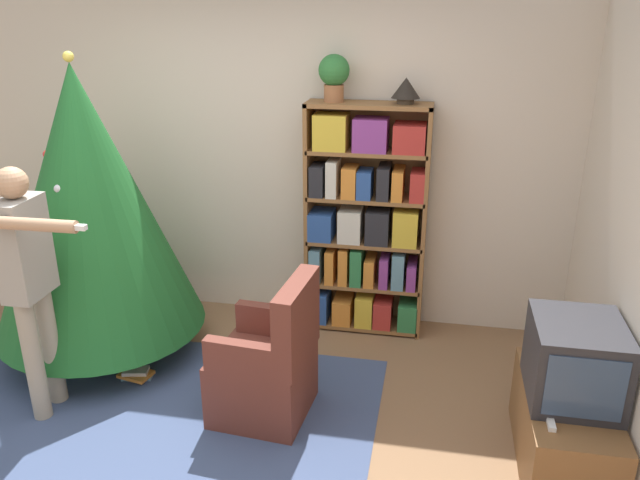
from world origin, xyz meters
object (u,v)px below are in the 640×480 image
(bookshelf, at_px, (366,225))
(christmas_tree, at_px, (88,203))
(television, at_px, (575,361))
(table_lamp, at_px, (406,89))
(potted_plant, at_px, (334,74))
(armchair, at_px, (268,368))
(standing_person, at_px, (29,274))

(bookshelf, relative_size, christmas_tree, 0.82)
(bookshelf, relative_size, television, 3.33)
(table_lamp, bearing_deg, potted_plant, 180.00)
(armchair, bearing_deg, potted_plant, 176.57)
(bookshelf, bearing_deg, armchair, -109.56)
(standing_person, bearing_deg, television, 89.96)
(television, xyz_separation_m, armchair, (-1.72, 0.15, -0.34))
(potted_plant, bearing_deg, armchair, -98.43)
(television, distance_m, armchair, 1.76)
(christmas_tree, bearing_deg, table_lamp, 19.34)
(standing_person, distance_m, table_lamp, 2.70)
(christmas_tree, xyz_separation_m, table_lamp, (2.08, 0.73, 0.72))
(standing_person, height_order, potted_plant, potted_plant)
(television, relative_size, standing_person, 0.34)
(armchair, bearing_deg, table_lamp, 155.96)
(christmas_tree, relative_size, standing_person, 1.36)
(standing_person, bearing_deg, potted_plant, 131.89)
(christmas_tree, distance_m, potted_plant, 1.92)
(christmas_tree, distance_m, table_lamp, 2.32)
(bookshelf, relative_size, armchair, 1.92)
(bookshelf, bearing_deg, potted_plant, 178.33)
(armchair, xyz_separation_m, table_lamp, (0.69, 1.24, 1.55))
(television, bearing_deg, table_lamp, 126.38)
(table_lamp, bearing_deg, standing_person, -144.66)
(christmas_tree, xyz_separation_m, armchair, (1.39, -0.51, -0.82))
(christmas_tree, height_order, potted_plant, christmas_tree)
(standing_person, relative_size, table_lamp, 7.90)
(christmas_tree, relative_size, table_lamp, 10.73)
(television, bearing_deg, christmas_tree, 167.92)
(television, relative_size, table_lamp, 2.65)
(television, xyz_separation_m, standing_person, (-3.09, -0.07, 0.27))
(bookshelf, bearing_deg, table_lamp, 1.69)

